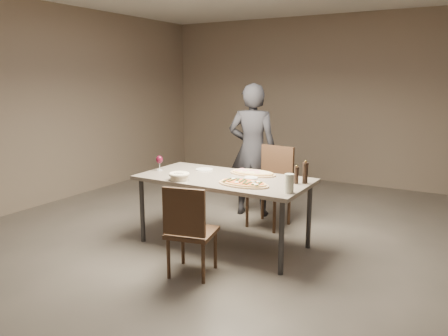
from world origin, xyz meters
The scene contains 14 objects.
room centered at (0.00, 0.00, 1.40)m, with size 7.00×7.00×7.00m.
dining_table centered at (0.00, 0.00, 0.69)m, with size 1.80×0.90×0.75m.
zucchini_pizza centered at (0.33, -0.19, 0.77)m, with size 0.53×0.30×0.05m.
ham_pizza centered at (0.20, 0.28, 0.77)m, with size 0.53×0.29×0.04m.
bread_basket centered at (-0.34, -0.34, 0.80)m, with size 0.21×0.21×0.08m.
oil_dish centered at (0.27, 0.08, 0.76)m, with size 0.14×0.14×0.02m.
pepper_mill_left centered at (0.76, 0.12, 0.84)m, with size 0.05×0.05×0.19m.
pepper_mill_right centered at (0.83, 0.17, 0.86)m, with size 0.06×0.06×0.23m.
carafe centered at (0.83, -0.25, 0.84)m, with size 0.09×0.09×0.18m.
wine_glass centered at (-0.80, -0.07, 0.87)m, with size 0.08×0.08×0.17m.
side_plate centered at (-0.38, 0.20, 0.76)m, with size 0.20×0.20×0.01m.
chair_near centered at (0.12, -0.84, 0.48)m, with size 0.48×0.48×0.86m.
chair_far centered at (0.16, 0.89, 0.54)m, with size 0.49×0.49×0.96m.
diner centered at (-0.23, 1.12, 0.86)m, with size 0.63×0.41×1.72m, color black.
Camera 1 is at (2.26, -3.87, 1.79)m, focal length 35.00 mm.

